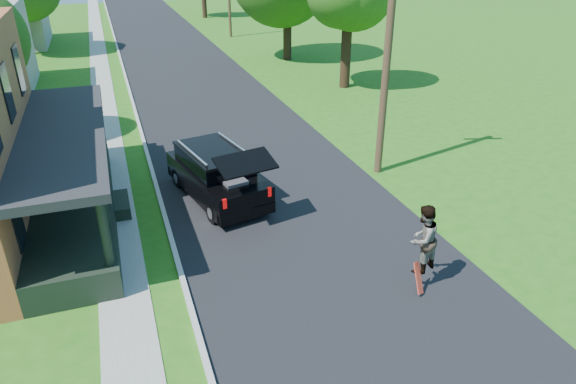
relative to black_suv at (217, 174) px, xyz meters
name	(u,v)px	position (x,y,z in m)	size (l,w,h in m)	color
ground	(337,278)	(2.03, -5.87, -0.93)	(140.00, 140.00, 0.00)	#226213
street	(200,92)	(2.03, 14.13, -0.93)	(8.00, 120.00, 0.02)	black
curb	(131,98)	(-2.02, 14.13, -0.93)	(0.15, 120.00, 0.12)	#A6A6A1
sidewalk	(103,101)	(-3.57, 14.13, -0.93)	(1.30, 120.00, 0.03)	gray
black_suv	(217,174)	(0.00, 0.00, 0.00)	(2.95, 5.48, 2.42)	black
skateboarder	(423,239)	(3.95, -6.87, 0.52)	(1.13, 1.02, 1.91)	black
skateboard	(418,279)	(3.76, -7.16, -0.49)	(0.24, 0.53, 0.79)	#A1220D
utility_pole_near	(388,46)	(6.53, 0.13, 3.99)	(1.72, 0.63, 9.52)	#473421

